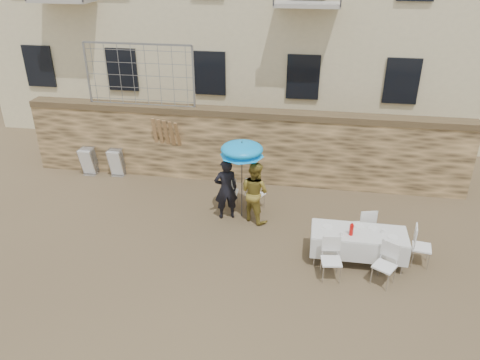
% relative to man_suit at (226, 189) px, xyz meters
% --- Properties ---
extents(ground, '(80.00, 80.00, 0.00)m').
position_rel_man_suit_xyz_m(ground, '(0.06, -2.72, -0.84)').
color(ground, brown).
rests_on(ground, ground).
extents(stone_wall, '(13.00, 0.50, 2.20)m').
position_rel_man_suit_xyz_m(stone_wall, '(0.06, 2.28, 0.26)').
color(stone_wall, olive).
rests_on(stone_wall, ground).
extents(chain_link_fence, '(3.20, 0.06, 1.80)m').
position_rel_man_suit_xyz_m(chain_link_fence, '(-2.94, 2.28, 2.26)').
color(chain_link_fence, gray).
rests_on(chain_link_fence, stone_wall).
extents(man_suit, '(0.71, 0.59, 1.67)m').
position_rel_man_suit_xyz_m(man_suit, '(0.00, 0.00, 0.00)').
color(man_suit, black).
rests_on(man_suit, ground).
extents(woman_dress, '(1.01, 0.96, 1.64)m').
position_rel_man_suit_xyz_m(woman_dress, '(0.75, 0.00, -0.01)').
color(woman_dress, gold).
rests_on(woman_dress, ground).
extents(umbrella, '(1.11, 1.11, 1.99)m').
position_rel_man_suit_xyz_m(umbrella, '(0.40, 0.10, 1.04)').
color(umbrella, '#3F3F44').
rests_on(umbrella, ground).
extents(couple_chair_left, '(0.49, 0.49, 0.96)m').
position_rel_man_suit_xyz_m(couple_chair_left, '(0.00, 0.55, -0.36)').
color(couple_chair_left, white).
rests_on(couple_chair_left, ground).
extents(couple_chair_right, '(0.65, 0.65, 0.96)m').
position_rel_man_suit_xyz_m(couple_chair_right, '(0.70, 0.55, -0.36)').
color(couple_chair_right, white).
rests_on(couple_chair_right, ground).
extents(banquet_table, '(2.10, 0.85, 0.78)m').
position_rel_man_suit_xyz_m(banquet_table, '(3.30, -1.40, -0.11)').
color(banquet_table, silver).
rests_on(banquet_table, ground).
extents(soda_bottle, '(0.09, 0.09, 0.26)m').
position_rel_man_suit_xyz_m(soda_bottle, '(3.10, -1.55, 0.07)').
color(soda_bottle, red).
rests_on(soda_bottle, banquet_table).
extents(table_chair_front_left, '(0.54, 0.54, 0.96)m').
position_rel_man_suit_xyz_m(table_chair_front_left, '(2.70, -2.15, -0.36)').
color(table_chair_front_left, white).
rests_on(table_chair_front_left, ground).
extents(table_chair_front_right, '(0.66, 0.66, 0.96)m').
position_rel_man_suit_xyz_m(table_chair_front_right, '(3.80, -2.15, -0.36)').
color(table_chair_front_right, white).
rests_on(table_chair_front_right, ground).
extents(table_chair_back, '(0.58, 0.58, 0.96)m').
position_rel_man_suit_xyz_m(table_chair_back, '(3.50, -0.60, -0.36)').
color(table_chair_back, white).
rests_on(table_chair_back, ground).
extents(table_chair_side, '(0.54, 0.54, 0.96)m').
position_rel_man_suit_xyz_m(table_chair_side, '(4.70, -1.30, -0.36)').
color(table_chair_side, white).
rests_on(table_chair_side, ground).
extents(chair_stack_left, '(0.46, 0.47, 0.92)m').
position_rel_man_suit_xyz_m(chair_stack_left, '(-4.71, 2.01, -0.38)').
color(chair_stack_left, white).
rests_on(chair_stack_left, ground).
extents(chair_stack_right, '(0.46, 0.40, 0.92)m').
position_rel_man_suit_xyz_m(chair_stack_right, '(-3.81, 2.01, -0.38)').
color(chair_stack_right, white).
rests_on(chair_stack_right, ground).
extents(wood_planks, '(0.70, 0.20, 2.00)m').
position_rel_man_suit_xyz_m(wood_planks, '(-2.21, 2.08, 0.16)').
color(wood_planks, '#A37749').
rests_on(wood_planks, ground).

